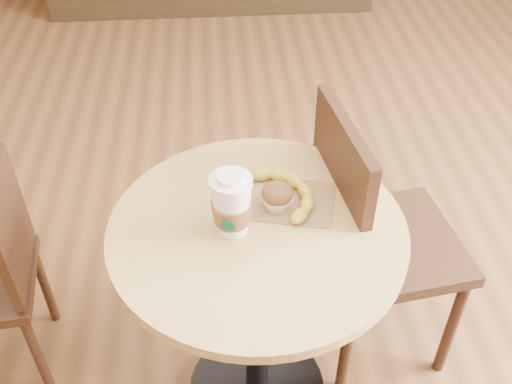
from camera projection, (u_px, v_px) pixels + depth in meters
cafe_table at (257, 279)px, 1.62m from camera, size 0.75×0.75×0.75m
chair_right at (371, 236)px, 1.79m from camera, size 0.47×0.47×0.94m
kraft_bag at (287, 200)px, 1.56m from camera, size 0.27×0.23×0.00m
coffee_cup at (232, 206)px, 1.43m from camera, size 0.10×0.11×0.17m
muffin at (277, 197)px, 1.52m from camera, size 0.08×0.08×0.07m
banana at (285, 194)px, 1.55m from camera, size 0.25×0.28×0.03m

